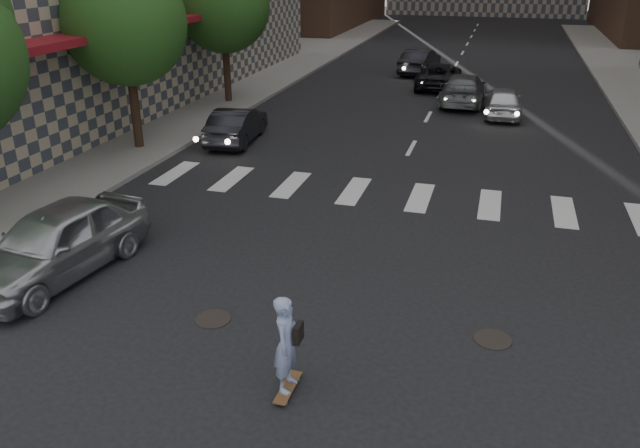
# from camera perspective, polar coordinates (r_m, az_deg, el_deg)

# --- Properties ---
(ground) EXTENTS (160.00, 160.00, 0.00)m
(ground) POSITION_cam_1_polar(r_m,az_deg,el_deg) (10.98, -2.74, -13.47)
(ground) COLOR black
(ground) RESTS_ON ground
(sidewalk_left) EXTENTS (13.00, 80.00, 0.15)m
(sidewalk_left) POSITION_cam_1_polar(r_m,az_deg,el_deg) (33.84, -15.55, 11.55)
(sidewalk_left) COLOR gray
(sidewalk_left) RESTS_ON ground
(tree_b) EXTENTS (4.20, 4.20, 6.60)m
(tree_b) POSITION_cam_1_polar(r_m,az_deg,el_deg) (23.10, -17.18, 17.68)
(tree_b) COLOR #382619
(tree_b) RESTS_ON sidewalk_left
(tree_c) EXTENTS (4.20, 4.20, 6.60)m
(tree_c) POSITION_cam_1_polar(r_m,az_deg,el_deg) (30.14, -8.67, 19.54)
(tree_c) COLOR #382619
(tree_c) RESTS_ON sidewalk_left
(manhole_b) EXTENTS (0.70, 0.70, 0.02)m
(manhole_b) POSITION_cam_1_polar(r_m,az_deg,el_deg) (12.54, -9.74, -8.56)
(manhole_b) COLOR black
(manhole_b) RESTS_ON ground
(manhole_c) EXTENTS (0.70, 0.70, 0.02)m
(manhole_c) POSITION_cam_1_polar(r_m,az_deg,el_deg) (12.21, 15.51, -10.13)
(manhole_c) COLOR black
(manhole_c) RESTS_ON ground
(skateboarder) EXTENTS (0.43, 0.89, 1.76)m
(skateboarder) POSITION_cam_1_polar(r_m,az_deg,el_deg) (10.05, -3.02, -10.90)
(skateboarder) COLOR brown
(skateboarder) RESTS_ON ground
(silver_sedan) EXTENTS (2.46, 4.85, 1.58)m
(silver_sedan) POSITION_cam_1_polar(r_m,az_deg,el_deg) (14.84, -22.98, -1.51)
(silver_sedan) COLOR #AFB3B6
(silver_sedan) RESTS_ON ground
(traffic_car_a) EXTENTS (1.80, 4.09, 1.31)m
(traffic_car_a) POSITION_cam_1_polar(r_m,az_deg,el_deg) (24.01, -7.63, 8.96)
(traffic_car_a) COLOR black
(traffic_car_a) RESTS_ON ground
(traffic_car_b) EXTENTS (2.05, 4.88, 1.41)m
(traffic_car_b) POSITION_cam_1_polar(r_m,az_deg,el_deg) (30.89, 12.98, 11.92)
(traffic_car_b) COLOR #575A5F
(traffic_car_b) RESTS_ON ground
(traffic_car_c) EXTENTS (2.27, 4.74, 1.30)m
(traffic_car_c) POSITION_cam_1_polar(r_m,az_deg,el_deg) (34.57, 10.83, 13.20)
(traffic_car_c) COLOR black
(traffic_car_c) RESTS_ON ground
(traffic_car_d) EXTENTS (1.75, 3.93, 1.31)m
(traffic_car_d) POSITION_cam_1_polar(r_m,az_deg,el_deg) (28.89, 16.36, 10.70)
(traffic_car_d) COLOR silver
(traffic_car_d) RESTS_ON ground
(traffic_car_e) EXTENTS (2.07, 4.54, 1.44)m
(traffic_car_e) POSITION_cam_1_polar(r_m,az_deg,el_deg) (38.60, 9.11, 14.46)
(traffic_car_e) COLOR black
(traffic_car_e) RESTS_ON ground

